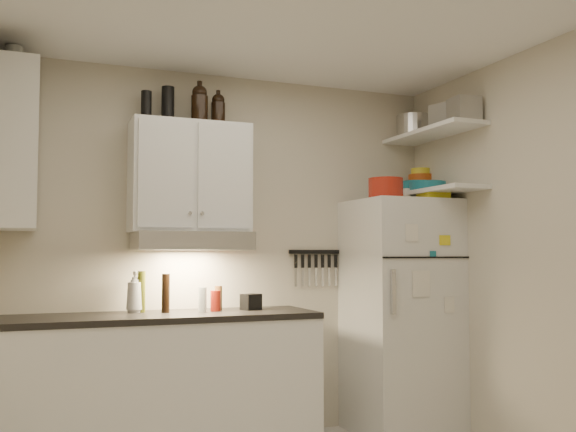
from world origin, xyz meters
name	(u,v)px	position (x,y,z in m)	size (l,w,h in m)	color
ceiling	(307,0)	(0.00, 0.00, 2.61)	(3.20, 3.00, 0.02)	white
back_wall	(225,254)	(0.00, 1.51, 1.30)	(3.20, 0.02, 2.60)	beige
right_wall	(556,255)	(1.61, 0.00, 1.30)	(0.02, 3.00, 2.60)	beige
base_cabinet	(154,390)	(-0.55, 1.20, 0.44)	(2.10, 0.60, 0.88)	white
countertop	(155,317)	(-0.55, 1.20, 0.90)	(2.10, 0.62, 0.04)	black
upper_cabinet	(190,178)	(-0.30, 1.33, 1.83)	(0.80, 0.33, 0.75)	white
side_cabinet	(9,146)	(-1.44, 1.20, 1.95)	(0.33, 0.55, 1.00)	white
range_hood	(191,241)	(-0.30, 1.27, 1.39)	(0.76, 0.46, 0.12)	silver
fridge	(401,316)	(1.25, 1.16, 0.85)	(0.70, 0.68, 1.70)	silver
shelf_hi	(432,133)	(1.45, 1.02, 2.20)	(0.30, 0.95, 0.03)	white
shelf_lo	(433,192)	(1.45, 1.02, 1.76)	(0.30, 0.95, 0.03)	white
knife_strip	(315,252)	(0.70, 1.49, 1.32)	(0.42, 0.02, 0.03)	black
dutch_oven	(386,188)	(1.04, 1.01, 1.77)	(0.25, 0.25, 0.14)	maroon
book_stack	(433,195)	(1.42, 0.98, 1.74)	(0.17, 0.22, 0.07)	yellow
spice_jar	(407,195)	(1.31, 1.16, 1.75)	(0.06, 0.06, 0.09)	silver
stock_pot	(414,128)	(1.52, 1.39, 2.31)	(0.27, 0.27, 0.19)	silver
tin_a	(445,118)	(1.51, 0.95, 2.31)	(0.18, 0.16, 0.18)	#AAAAAD
tin_b	(464,111)	(1.49, 0.70, 2.30)	(0.18, 0.18, 0.18)	#AAAAAD
bowl_teal	(417,188)	(1.51, 1.32, 1.82)	(0.24, 0.24, 0.10)	#16667A
bowl_orange	(421,178)	(1.56, 1.35, 1.90)	(0.20, 0.20, 0.06)	#BB4711
bowl_yellow	(421,172)	(1.56, 1.35, 1.96)	(0.15, 0.15, 0.05)	yellow
plates	(428,186)	(1.45, 1.09, 1.81)	(0.27, 0.27, 0.07)	#16667A
growler_a	(199,104)	(-0.24, 1.31, 2.34)	(0.12, 0.12, 0.27)	black
growler_b	(218,110)	(-0.10, 1.36, 2.32)	(0.10, 0.10, 0.23)	black
thermos_a	(168,105)	(-0.45, 1.39, 2.33)	(0.09, 0.09, 0.25)	black
thermos_b	(146,106)	(-0.59, 1.37, 2.30)	(0.07, 0.07, 0.21)	black
side_jar	(14,58)	(-1.42, 1.30, 2.52)	(0.11, 0.11, 0.14)	silver
soap_bottle	(135,289)	(-0.66, 1.34, 1.07)	(0.12, 0.12, 0.31)	white
pepper_mill	(218,298)	(-0.10, 1.32, 1.00)	(0.05, 0.05, 0.16)	brown
oil_bottle	(142,292)	(-0.61, 1.34, 1.06)	(0.05, 0.05, 0.27)	#5F6619
vinegar_bottle	(166,293)	(-0.47, 1.26, 1.05)	(0.05, 0.05, 0.25)	black
clear_bottle	(202,300)	(-0.23, 1.23, 1.00)	(0.05, 0.05, 0.16)	silver
red_jar	(215,301)	(-0.14, 1.24, 0.99)	(0.07, 0.07, 0.14)	maroon
caddy	(251,302)	(0.12, 1.26, 0.97)	(0.13, 0.09, 0.11)	black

